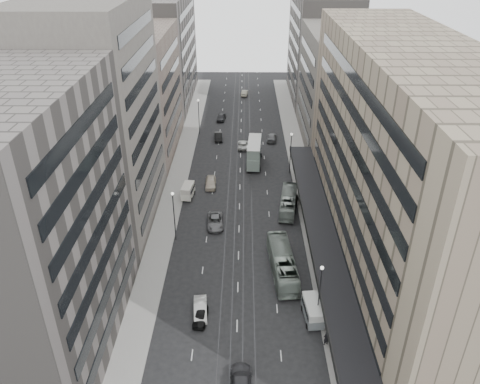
{
  "coord_description": "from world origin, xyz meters",
  "views": [
    {
      "loc": [
        0.74,
        -47.26,
        41.62
      ],
      "look_at": [
        0.14,
        16.17,
        6.1
      ],
      "focal_mm": 35.0,
      "sensor_mm": 36.0,
      "label": 1
    }
  ],
  "objects_px": {
    "double_decker": "(254,152)",
    "vw_microbus": "(313,310)",
    "bus_near": "(283,263)",
    "sedan_0": "(200,316)",
    "pedestrian": "(326,338)",
    "sedan_1": "(200,309)",
    "sedan_2": "(215,222)",
    "panel_van": "(188,191)",
    "bus_far": "(288,202)"
  },
  "relations": [
    {
      "from": "vw_microbus",
      "to": "sedan_1",
      "type": "distance_m",
      "value": 13.82
    },
    {
      "from": "panel_van",
      "to": "sedan_2",
      "type": "bearing_deg",
      "value": -53.18
    },
    {
      "from": "double_decker",
      "to": "sedan_2",
      "type": "distance_m",
      "value": 23.89
    },
    {
      "from": "sedan_1",
      "to": "sedan_0",
      "type": "bearing_deg",
      "value": -90.28
    },
    {
      "from": "bus_near",
      "to": "sedan_0",
      "type": "xyz_separation_m",
      "value": [
        -10.59,
        -9.25,
        -1.02
      ]
    },
    {
      "from": "bus_near",
      "to": "panel_van",
      "type": "height_order",
      "value": "bus_near"
    },
    {
      "from": "sedan_1",
      "to": "panel_van",
      "type": "bearing_deg",
      "value": 93.58
    },
    {
      "from": "bus_near",
      "to": "vw_microbus",
      "type": "xyz_separation_m",
      "value": [
        3.08,
        -8.83,
        -0.3
      ]
    },
    {
      "from": "sedan_1",
      "to": "bus_far",
      "type": "bearing_deg",
      "value": 57.37
    },
    {
      "from": "vw_microbus",
      "to": "pedestrian",
      "type": "bearing_deg",
      "value": -81.74
    },
    {
      "from": "bus_far",
      "to": "double_decker",
      "type": "height_order",
      "value": "double_decker"
    },
    {
      "from": "bus_near",
      "to": "double_decker",
      "type": "xyz_separation_m",
      "value": [
        -3.32,
        34.67,
        0.97
      ]
    },
    {
      "from": "bus_near",
      "to": "sedan_1",
      "type": "relative_size",
      "value": 2.67
    },
    {
      "from": "panel_van",
      "to": "sedan_0",
      "type": "xyz_separation_m",
      "value": [
        4.73,
        -30.18,
        -0.7
      ]
    },
    {
      "from": "bus_far",
      "to": "pedestrian",
      "type": "distance_m",
      "value": 30.14
    },
    {
      "from": "bus_far",
      "to": "vw_microbus",
      "type": "height_order",
      "value": "bus_far"
    },
    {
      "from": "double_decker",
      "to": "sedan_2",
      "type": "xyz_separation_m",
      "value": [
        -6.66,
        -22.86,
        -1.91
      ]
    },
    {
      "from": "panel_van",
      "to": "sedan_1",
      "type": "height_order",
      "value": "panel_van"
    },
    {
      "from": "panel_van",
      "to": "pedestrian",
      "type": "xyz_separation_m",
      "value": [
        19.4,
        -33.98,
        -0.2
      ]
    },
    {
      "from": "bus_near",
      "to": "panel_van",
      "type": "bearing_deg",
      "value": -58.58
    },
    {
      "from": "bus_near",
      "to": "double_decker",
      "type": "bearing_deg",
      "value": -89.31
    },
    {
      "from": "double_decker",
      "to": "vw_microbus",
      "type": "xyz_separation_m",
      "value": [
        6.4,
        -43.51,
        -1.27
      ]
    },
    {
      "from": "panel_van",
      "to": "sedan_1",
      "type": "relative_size",
      "value": 0.9
    },
    {
      "from": "double_decker",
      "to": "panel_van",
      "type": "xyz_separation_m",
      "value": [
        -12.0,
        -13.74,
        -1.3
      ]
    },
    {
      "from": "bus_near",
      "to": "sedan_2",
      "type": "xyz_separation_m",
      "value": [
        -9.97,
        11.81,
        -0.94
      ]
    },
    {
      "from": "panel_van",
      "to": "sedan_1",
      "type": "xyz_separation_m",
      "value": [
        4.62,
        -28.99,
        -0.61
      ]
    },
    {
      "from": "bus_far",
      "to": "sedan_2",
      "type": "relative_size",
      "value": 1.91
    },
    {
      "from": "pedestrian",
      "to": "sedan_1",
      "type": "bearing_deg",
      "value": -43.94
    },
    {
      "from": "bus_near",
      "to": "sedan_0",
      "type": "distance_m",
      "value": 14.1
    },
    {
      "from": "sedan_0",
      "to": "sedan_2",
      "type": "bearing_deg",
      "value": 93.4
    },
    {
      "from": "vw_microbus",
      "to": "sedan_0",
      "type": "relative_size",
      "value": 1.22
    },
    {
      "from": "sedan_2",
      "to": "pedestrian",
      "type": "height_order",
      "value": "pedestrian"
    },
    {
      "from": "bus_far",
      "to": "sedan_0",
      "type": "distance_m",
      "value": 29.22
    },
    {
      "from": "vw_microbus",
      "to": "panel_van",
      "type": "distance_m",
      "value": 34.99
    },
    {
      "from": "bus_near",
      "to": "bus_far",
      "type": "height_order",
      "value": "bus_near"
    },
    {
      "from": "bus_near",
      "to": "vw_microbus",
      "type": "bearing_deg",
      "value": 104.47
    },
    {
      "from": "sedan_0",
      "to": "sedan_2",
      "type": "distance_m",
      "value": 21.07
    },
    {
      "from": "bus_far",
      "to": "sedan_0",
      "type": "height_order",
      "value": "bus_far"
    },
    {
      "from": "bus_near",
      "to": "panel_van",
      "type": "distance_m",
      "value": 25.94
    },
    {
      "from": "sedan_2",
      "to": "sedan_1",
      "type": "bearing_deg",
      "value": -96.24
    },
    {
      "from": "vw_microbus",
      "to": "sedan_2",
      "type": "distance_m",
      "value": 24.44
    },
    {
      "from": "sedan_0",
      "to": "bus_far",
      "type": "bearing_deg",
      "value": 69.16
    },
    {
      "from": "double_decker",
      "to": "pedestrian",
      "type": "bearing_deg",
      "value": -77.48
    },
    {
      "from": "bus_near",
      "to": "vw_microbus",
      "type": "relative_size",
      "value": 2.54
    },
    {
      "from": "bus_near",
      "to": "sedan_0",
      "type": "height_order",
      "value": "bus_near"
    },
    {
      "from": "sedan_0",
      "to": "sedan_1",
      "type": "distance_m",
      "value": 1.2
    },
    {
      "from": "sedan_0",
      "to": "bus_near",
      "type": "bearing_deg",
      "value": 46.21
    },
    {
      "from": "vw_microbus",
      "to": "pedestrian",
      "type": "height_order",
      "value": "vw_microbus"
    },
    {
      "from": "bus_far",
      "to": "panel_van",
      "type": "height_order",
      "value": "bus_far"
    },
    {
      "from": "panel_van",
      "to": "sedan_0",
      "type": "bearing_deg",
      "value": -74.64
    }
  ]
}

